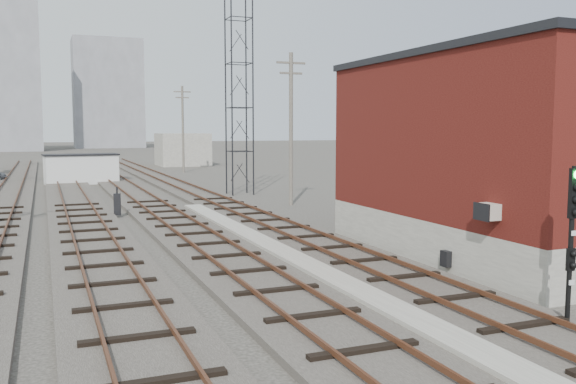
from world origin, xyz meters
TOP-DOWN VIEW (x-y plane):
  - ground at (0.00, 60.00)m, footprint 320.00×320.00m
  - track_right at (2.50, 39.00)m, footprint 3.20×90.00m
  - track_mid_right at (-1.50, 39.00)m, footprint 3.20×90.00m
  - track_mid_left at (-5.50, 39.00)m, footprint 3.20×90.00m
  - track_left at (-9.50, 39.00)m, footprint 3.20×90.00m
  - platform_curb at (0.50, 14.00)m, footprint 0.90×28.00m
  - brick_building at (7.50, 12.00)m, footprint 6.54×12.20m
  - lattice_tower at (5.50, 35.00)m, footprint 1.60×1.60m
  - utility_pole_right_a at (6.50, 28.00)m, footprint 1.80×0.24m
  - utility_pole_right_b at (6.50, 58.00)m, footprint 1.80×0.24m
  - apartment_right at (8.00, 150.00)m, footprint 16.00×12.00m
  - shed_right at (9.00, 70.00)m, footprint 6.00×6.00m
  - signal_mast at (3.70, 4.52)m, footprint 0.40×0.40m
  - switch_stand at (-3.74, 26.64)m, footprint 0.40×0.40m
  - site_trailer at (-4.29, 47.79)m, footprint 6.11×3.09m

SIDE VIEW (x-z plane):
  - ground at x=0.00m, z-range 0.00..0.00m
  - track_right at x=2.50m, z-range -0.09..0.30m
  - track_mid_right at x=-1.50m, z-range -0.09..0.30m
  - track_mid_left at x=-5.50m, z-range -0.09..0.30m
  - track_left at x=-9.50m, z-range -0.09..0.30m
  - platform_curb at x=0.50m, z-range 0.00..0.26m
  - switch_stand at x=-3.74m, z-range -0.04..1.43m
  - site_trailer at x=-4.29m, z-range 0.01..2.50m
  - shed_right at x=9.00m, z-range 0.00..4.00m
  - signal_mast at x=3.70m, z-range 0.28..4.01m
  - brick_building at x=7.50m, z-range 0.02..7.24m
  - utility_pole_right_a at x=6.50m, z-range 0.30..9.30m
  - utility_pole_right_b at x=6.50m, z-range 0.30..9.30m
  - lattice_tower at x=5.50m, z-range 0.00..15.00m
  - apartment_right at x=8.00m, z-range 0.00..26.00m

